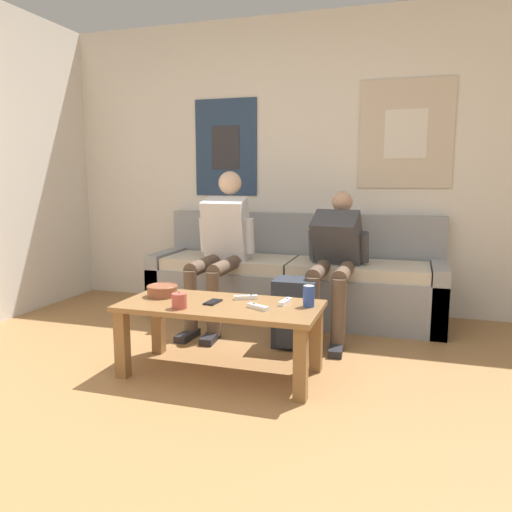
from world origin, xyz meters
TOP-DOWN VIEW (x-y plane):
  - ground_plane at (0.00, 0.00)m, footprint 18.00×18.00m
  - wall_back at (0.00, 2.55)m, footprint 10.00×0.07m
  - couch at (-0.07, 2.20)m, footprint 2.42×0.70m
  - coffee_table at (-0.19, 0.82)m, footprint 1.18×0.55m
  - person_seated_adult at (-0.58, 1.82)m, footprint 0.47×0.90m
  - person_seated_teen at (0.32, 1.85)m, footprint 0.47×1.00m
  - backpack at (0.12, 1.44)m, footprint 0.30×0.29m
  - ceramic_bowl at (-0.61, 0.88)m, footprint 0.19×0.19m
  - pillar_candle at (-0.38, 0.64)m, footprint 0.08×0.08m
  - drink_can_blue at (0.32, 0.90)m, footprint 0.07×0.07m
  - game_controller_near_left at (0.17, 0.93)m, footprint 0.05×0.15m
  - game_controller_near_right at (-0.08, 0.96)m, footprint 0.14×0.09m
  - game_controller_far_center at (0.05, 0.76)m, footprint 0.14×0.09m
  - cell_phone at (-0.24, 0.82)m, footprint 0.08×0.14m

SIDE VIEW (x-z plane):
  - ground_plane at x=0.00m, z-range 0.00..0.00m
  - backpack at x=0.12m, z-range -0.01..0.46m
  - couch at x=-0.07m, z-range -0.14..0.72m
  - coffee_table at x=-0.19m, z-range 0.14..0.57m
  - cell_phone at x=-0.24m, z-range 0.43..0.45m
  - game_controller_near_left at x=0.17m, z-range 0.43..0.46m
  - game_controller_near_right at x=-0.08m, z-range 0.43..0.46m
  - game_controller_far_center at x=0.05m, z-range 0.43..0.46m
  - ceramic_bowl at x=-0.61m, z-range 0.44..0.51m
  - pillar_candle at x=-0.38m, z-range 0.43..0.53m
  - drink_can_blue at x=0.32m, z-range 0.43..0.56m
  - person_seated_teen at x=0.32m, z-range 0.06..1.12m
  - person_seated_adult at x=-0.58m, z-range 0.05..1.26m
  - wall_back at x=0.00m, z-range 0.00..2.55m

